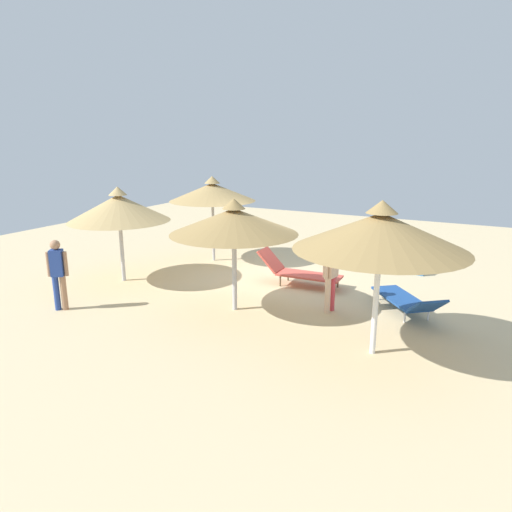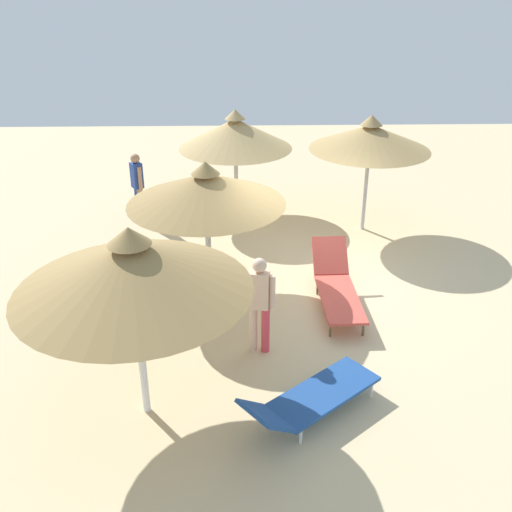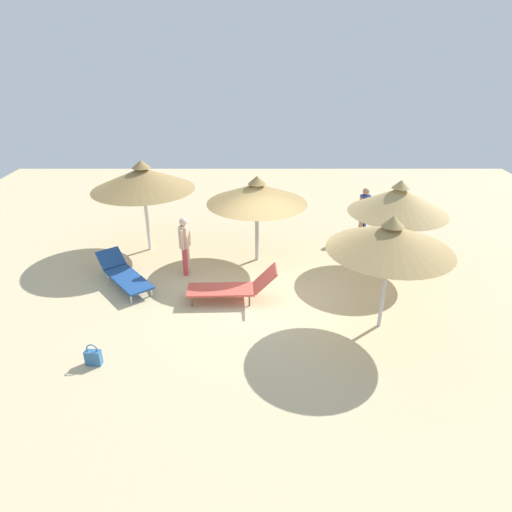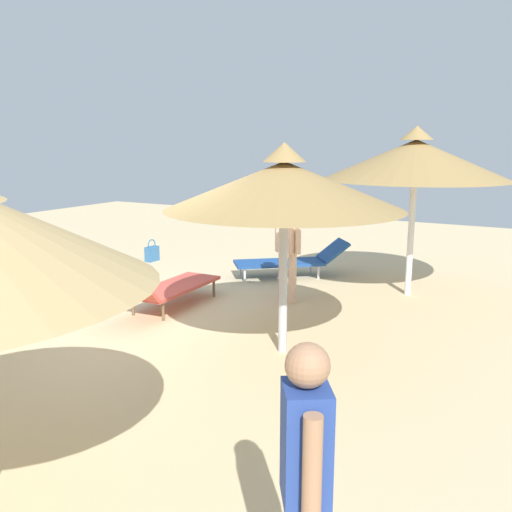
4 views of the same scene
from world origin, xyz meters
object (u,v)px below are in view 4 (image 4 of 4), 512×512
(person_standing_center, at_px, (288,244))
(parasol_umbrella_back, at_px, (284,186))
(parasol_umbrella_front, at_px, (415,160))
(handbag, at_px, (152,253))
(lounge_chair_far_left, at_px, (162,286))
(person_standing_near_right, at_px, (305,480))
(lounge_chair_near_left, at_px, (293,260))

(person_standing_center, bearing_deg, parasol_umbrella_back, 24.26)
(parasol_umbrella_front, distance_m, handbag, 5.78)
(lounge_chair_far_left, height_order, person_standing_near_right, person_standing_near_right)
(lounge_chair_near_left, relative_size, person_standing_near_right, 1.29)
(person_standing_center, distance_m, handbag, 4.11)
(person_standing_near_right, xyz_separation_m, person_standing_center, (-5.34, -2.67, 0.03))
(parasol_umbrella_back, xyz_separation_m, person_standing_center, (-1.91, -0.86, -1.08))
(parasol_umbrella_back, distance_m, person_standing_near_right, 4.03)
(parasol_umbrella_front, xyz_separation_m, handbag, (0.05, -5.40, -2.04))
(parasol_umbrella_back, bearing_deg, lounge_chair_near_left, -156.60)
(parasol_umbrella_front, height_order, person_standing_near_right, parasol_umbrella_front)
(lounge_chair_far_left, relative_size, person_standing_near_right, 1.37)
(handbag, bearing_deg, person_standing_center, 71.22)
(parasol_umbrella_back, relative_size, person_standing_near_right, 1.74)
(lounge_chair_near_left, distance_m, handbag, 3.21)
(person_standing_near_right, height_order, handbag, person_standing_near_right)
(parasol_umbrella_front, relative_size, person_standing_near_right, 1.85)
(parasol_umbrella_back, bearing_deg, parasol_umbrella_front, 167.63)
(lounge_chair_far_left, xyz_separation_m, lounge_chair_near_left, (-2.89, 0.78, -0.07))
(lounge_chair_near_left, height_order, handbag, lounge_chair_near_left)
(person_standing_center, bearing_deg, person_standing_near_right, 26.57)
(lounge_chair_far_left, xyz_separation_m, person_standing_near_right, (3.98, 4.08, 0.51))
(person_standing_center, bearing_deg, lounge_chair_near_left, -157.69)
(parasol_umbrella_back, distance_m, lounge_chair_far_left, 2.84)
(person_standing_center, xyz_separation_m, handbag, (-1.30, -3.83, -0.75))
(parasol_umbrella_back, xyz_separation_m, lounge_chair_far_left, (-0.55, -2.27, -1.62))
(lounge_chair_far_left, bearing_deg, parasol_umbrella_front, 132.21)
(person_standing_near_right, height_order, person_standing_center, person_standing_center)
(lounge_chair_far_left, bearing_deg, person_standing_near_right, 45.70)
(lounge_chair_far_left, xyz_separation_m, person_standing_center, (-1.36, 1.41, 0.54))
(lounge_chair_near_left, bearing_deg, lounge_chair_far_left, -15.05)
(parasol_umbrella_back, height_order, person_standing_near_right, parasol_umbrella_back)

